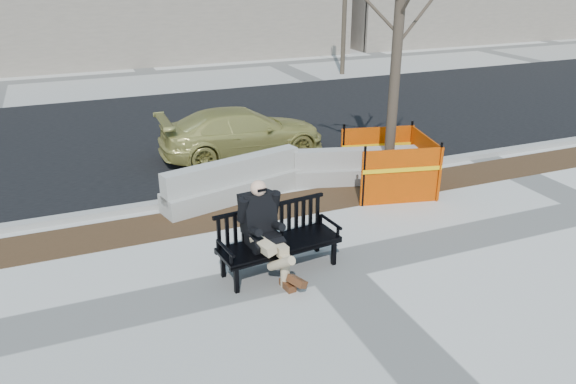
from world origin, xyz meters
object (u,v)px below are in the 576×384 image
Objects in this scene: sedan at (243,155)px; jersey_barrier_right at (355,182)px; bench at (280,270)px; jersey_barrier_left at (234,199)px; tree_fence at (387,189)px; seated_man at (263,273)px.

sedan reaches higher than jersey_barrier_right.
jersey_barrier_left is at bearing 80.11° from bench.
bench is at bearing -107.31° from jersey_barrier_left.
tree_fence is at bearing 27.53° from bench.
tree_fence is (3.84, 2.39, 0.00)m from seated_man.
jersey_barrier_left is (-3.38, 0.73, 0.00)m from tree_fence.
sedan is (1.55, 5.83, 0.00)m from seated_man.
sedan is (1.27, 5.86, 0.00)m from bench.
seated_man is 0.38× the size of sedan.
tree_fence is at bearing -26.15° from jersey_barrier_left.
sedan is 2.93m from jersey_barrier_left.
jersey_barrier_right is at bearing -16.24° from jersey_barrier_left.
seated_man is 0.51× the size of jersey_barrier_left.
jersey_barrier_right is (3.37, 3.00, 0.00)m from seated_man.
bench reaches higher than jersey_barrier_left.
seated_man reaches higher than jersey_barrier_right.
jersey_barrier_right is (1.82, -2.83, 0.00)m from sedan.
jersey_barrier_left is 1.11× the size of jersey_barrier_right.
tree_fence reaches higher than bench.
jersey_barrier_right is at bearing 35.13° from seated_man.
bench is at bearing -119.77° from jersey_barrier_right.
tree_fence is (3.56, 2.41, 0.00)m from bench.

